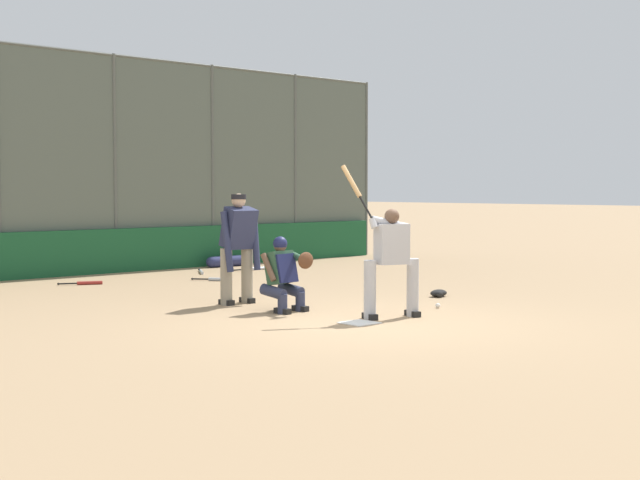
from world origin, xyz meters
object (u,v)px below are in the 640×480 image
Objects in this scene: spare_bat_by_padding at (217,279)px; spare_bat_third_base_side at (86,283)px; catcher_behind_plate at (284,273)px; spare_bat_first_base_side at (253,269)px; spare_bat_near_backstop at (201,272)px; umpire_home at (238,245)px; fielding_glove_on_dirt at (439,293)px; equipment_bag_dugout_side at (228,261)px; batter_at_plate at (391,259)px; baseball_loose at (438,306)px.

spare_bat_third_base_side is at bearing -153.50° from spare_bat_by_padding.
spare_bat_first_base_side is (-3.68, -5.47, -0.53)m from catcher_behind_plate.
umpire_home is at bearing 1.98° from spare_bat_near_backstop.
fielding_glove_on_dirt is 0.29× the size of equipment_bag_dugout_side.
spare_bat_first_base_side is (-3.00, -6.93, -0.78)m from batter_at_plate.
fielding_glove_on_dirt is (-2.32, -1.10, -0.76)m from batter_at_plate.
umpire_home is at bearing -67.55° from spare_bat_by_padding.
spare_bat_third_base_side is at bearing -51.02° from spare_bat_near_backstop.
spare_bat_near_backstop is 0.86× the size of spare_bat_first_base_side.
baseball_loose is (-2.35, 6.46, 0.00)m from spare_bat_third_base_side.
umpire_home is 5.76m from spare_bat_first_base_side.
spare_bat_by_padding is 0.91× the size of spare_bat_third_base_side.
batter_at_plate is 28.41× the size of baseball_loose.
spare_bat_near_backstop is at bearing 173.94° from spare_bat_first_base_side.
baseball_loose is (-1.94, 1.24, -0.52)m from catcher_behind_plate.
spare_bat_first_base_side is (-3.67, -4.36, -0.88)m from umpire_home.
catcher_behind_plate reaches higher than spare_bat_near_backstop.
spare_bat_third_base_side and spare_bat_first_base_side have the same top height.
equipment_bag_dugout_side is (-3.84, -6.61, -0.44)m from catcher_behind_plate.
spare_bat_first_base_side is (-4.09, -0.25, 0.00)m from spare_bat_third_base_side.
spare_bat_third_base_side is (2.19, -1.07, -0.00)m from spare_bat_by_padding.
fielding_glove_on_dirt is at bearing 83.15° from equipment_bag_dugout_side.
batter_at_plate is 1.24× the size of umpire_home.
umpire_home is 5.24m from spare_bat_near_backstop.
fielding_glove_on_dirt is at bearing 153.79° from umpire_home.
umpire_home reaches higher than fielding_glove_on_dirt.
spare_bat_first_base_side is at bearing 111.14° from spare_bat_near_backstop.
spare_bat_near_backstop is 1.25m from spare_bat_first_base_side.
fielding_glove_on_dirt is at bearing 35.40° from spare_bat_near_backstop.
spare_bat_third_base_side is (2.86, 0.45, 0.00)m from spare_bat_near_backstop.
spare_bat_by_padding is 2.44m from spare_bat_third_base_side.
spare_bat_by_padding is 9.17× the size of baseball_loose.
equipment_bag_dugout_side is at bearing 85.11° from spare_bat_first_base_side.
baseball_loose is at bearing 39.78° from fielding_glove_on_dirt.
catcher_behind_plate is (0.68, -1.46, -0.26)m from batter_at_plate.
fielding_glove_on_dirt reaches higher than spare_bat_near_backstop.
baseball_loose is 0.06× the size of equipment_bag_dugout_side.
spare_bat_near_backstop is at bearing -119.92° from catcher_behind_plate.
spare_bat_first_base_side is 2.69× the size of fielding_glove_on_dirt.
batter_at_plate is at bearing 68.62° from equipment_bag_dugout_side.
catcher_behind_plate is 1.21× the size of spare_bat_first_base_side.
fielding_glove_on_dirt is at bearing -137.21° from batter_at_plate.
batter_at_plate reaches higher than spare_bat_third_base_side.
catcher_behind_plate is at bearing 6.74° from spare_bat_near_backstop.
spare_bat_near_backstop is 1.14× the size of spare_bat_by_padding.
catcher_behind_plate is 4.54m from spare_bat_by_padding.
spare_bat_third_base_side is 4.47m from equipment_bag_dugout_side.
catcher_behind_plate reaches higher than fielding_glove_on_dirt.
spare_bat_by_padding is 4.66m from fielding_glove_on_dirt.
equipment_bag_dugout_side reaches higher than fielding_glove_on_dirt.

